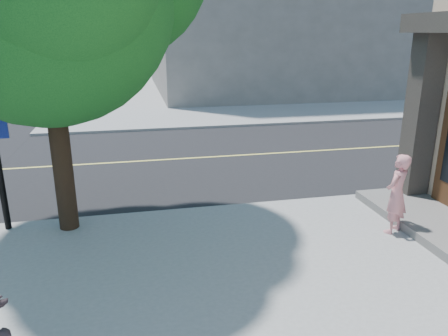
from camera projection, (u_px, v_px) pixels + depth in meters
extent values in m
cube|color=black|center=(34.00, 168.00, 13.41)|extent=(140.00, 9.00, 0.01)
cube|color=gray|center=(274.00, 88.00, 31.95)|extent=(29.00, 25.00, 0.12)
cube|color=slate|center=(438.00, 225.00, 8.94)|extent=(1.60, 4.00, 0.18)
cube|color=#35302B|center=(421.00, 114.00, 10.02)|extent=(0.55, 0.55, 4.20)
imported|color=pink|center=(397.00, 194.00, 8.61)|extent=(0.72, 0.65, 1.64)
cylinder|color=black|center=(59.00, 136.00, 8.47)|extent=(0.39, 0.39, 3.91)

